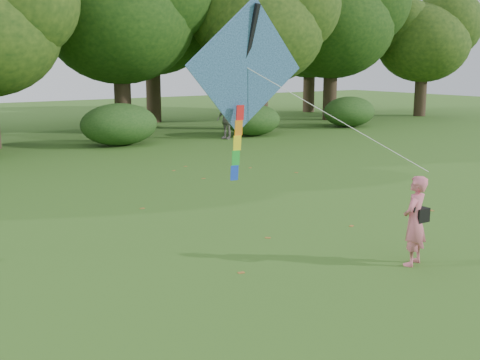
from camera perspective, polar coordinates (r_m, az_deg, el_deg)
ground at (r=11.17m, az=11.94°, el=-8.43°), size 100.00×100.00×0.00m
man_kite_flyer at (r=11.47m, az=16.22°, el=-3.73°), size 0.71×0.58×1.68m
bystander_right at (r=29.13m, az=-1.31°, el=5.68°), size 0.79×1.15×1.80m
crossbody_bag at (r=11.52m, az=16.73°, el=-3.14°), size 0.43×0.20×0.69m
flying_kite at (r=10.39m, az=0.54°, el=10.40°), size 4.12×1.97×3.09m
tree_line at (r=31.55m, az=-17.71°, el=14.14°), size 54.70×15.30×9.48m
shrub_band at (r=25.91m, az=-18.70°, el=4.30°), size 39.15×3.22×1.88m
fallen_leaves at (r=17.10m, az=0.79°, el=-1.30°), size 7.24×10.32×0.01m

